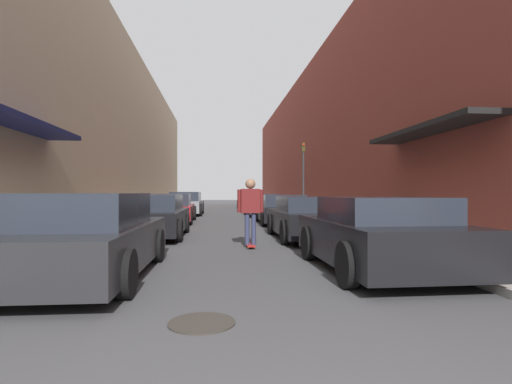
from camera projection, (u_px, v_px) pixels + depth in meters
ground at (225, 220)px, 19.99m from camera, size 104.33×104.33×0.00m
curb_strip_left at (154, 214)px, 24.30m from camera, size 1.80×47.42×0.12m
curb_strip_right at (291, 213)px, 25.12m from camera, size 1.80×47.42×0.12m
building_row_left at (105, 133)px, 24.02m from camera, size 4.90×47.42×9.86m
building_row_right at (336, 142)px, 25.41m from camera, size 4.90×47.42×9.20m
parked_car_left_0 at (91, 238)px, 6.34m from camera, size 1.86×4.43×1.36m
parked_car_left_1 at (152, 217)px, 12.09m from camera, size 2.03×4.19×1.30m
parked_car_left_2 at (173, 209)px, 18.07m from camera, size 1.93×4.82×1.31m
parked_car_left_3 at (186, 204)px, 24.07m from camera, size 2.03×4.63×1.40m
parked_car_right_0 at (379, 235)px, 6.93m from camera, size 2.09×3.95×1.29m
parked_car_right_1 at (308, 218)px, 11.72m from camera, size 2.02×4.24×1.25m
parked_car_right_2 at (281, 210)px, 17.40m from camera, size 2.09×4.80×1.26m
parked_car_right_3 at (262, 205)px, 23.17m from camera, size 1.87×4.27×1.29m
parked_car_right_4 at (255, 203)px, 28.35m from camera, size 2.06×4.56×1.20m
parked_car_right_5 at (250, 201)px, 33.89m from camera, size 1.99×4.15×1.28m
skateboarder at (250, 205)px, 9.89m from camera, size 0.65×0.78×1.71m
manhole_cover at (202, 323)px, 4.15m from camera, size 0.70×0.70×0.02m
traffic_light at (303, 172)px, 19.96m from camera, size 0.16×0.22×3.74m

